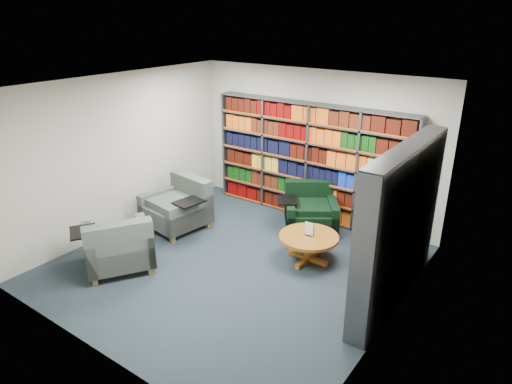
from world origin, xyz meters
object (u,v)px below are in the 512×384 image
Objects in this scene: chair_teal_front at (118,248)px; coffee_table at (309,241)px; chair_teal_left at (180,208)px; chair_green_right at (310,211)px.

chair_teal_front is 2.97m from coffee_table.
chair_teal_front is (0.31, -1.67, -0.00)m from chair_teal_left.
chair_teal_left is 2.59m from coffee_table.
chair_teal_left is at bearing -174.37° from coffee_table.
chair_green_right is 0.93× the size of chair_teal_front.
chair_teal_left reaches higher than chair_teal_front.
chair_green_right is (2.01, 1.33, -0.03)m from chair_teal_left.
chair_teal_front is at bearing -79.35° from chair_teal_left.
chair_teal_left is 0.91× the size of chair_teal_front.
chair_green_right is at bearing 60.55° from chair_teal_front.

